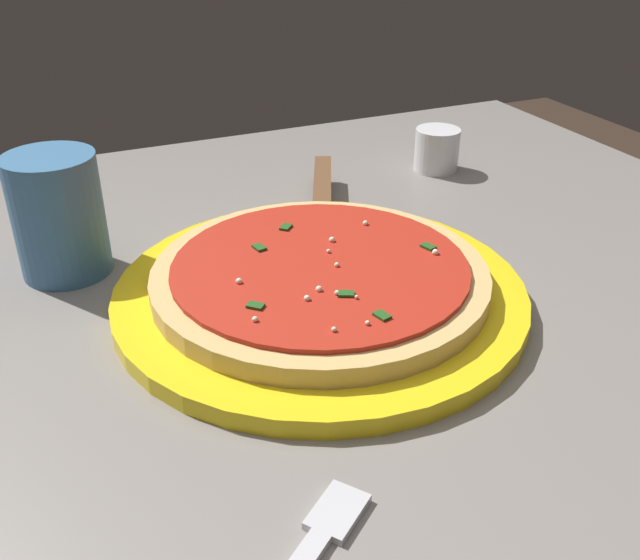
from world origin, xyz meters
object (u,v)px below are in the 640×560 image
(serving_plate, at_px, (320,294))
(pizza, at_px, (320,275))
(cup_tall_drink, at_px, (59,216))
(cup_small_sauce, at_px, (437,150))
(pizza_server, at_px, (322,201))

(serving_plate, distance_m, pizza, 0.02)
(cup_tall_drink, xyz_separation_m, cup_small_sauce, (0.43, 0.08, -0.03))
(serving_plate, height_order, pizza, pizza)
(pizza, relative_size, pizza_server, 1.23)
(serving_plate, xyz_separation_m, cup_small_sauce, (0.25, 0.22, 0.02))
(pizza, height_order, cup_tall_drink, cup_tall_drink)
(pizza_server, distance_m, cup_small_sauce, 0.19)
(serving_plate, bearing_deg, pizza, -84.77)
(serving_plate, bearing_deg, pizza_server, 65.13)
(pizza_server, height_order, cup_small_sauce, cup_small_sauce)
(serving_plate, height_order, pizza_server, pizza_server)
(pizza_server, relative_size, cup_small_sauce, 4.24)
(pizza_server, distance_m, cup_tall_drink, 0.25)
(pizza, bearing_deg, serving_plate, 95.23)
(pizza_server, height_order, cup_tall_drink, cup_tall_drink)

